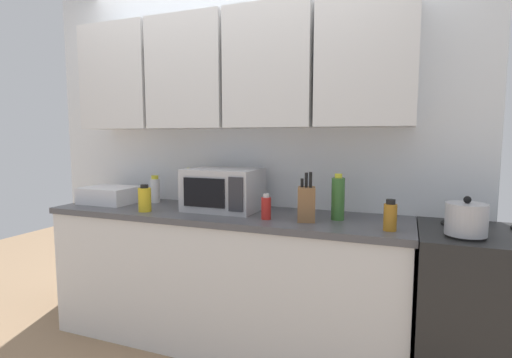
{
  "coord_description": "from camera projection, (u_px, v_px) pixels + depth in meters",
  "views": [
    {
      "loc": [
        1.12,
        -2.57,
        1.39
      ],
      "look_at": [
        0.22,
        -0.25,
        1.12
      ],
      "focal_mm": 27.26,
      "sensor_mm": 36.0,
      "label": 1
    }
  ],
  "objects": [
    {
      "name": "counter_run",
      "position": [
        223.0,
        277.0,
        2.61
      ],
      "size": [
        2.38,
        0.63,
        0.9
      ],
      "color": "silver",
      "rests_on": "ground_plane"
    },
    {
      "name": "bottle_green_oil",
      "position": [
        338.0,
        198.0,
        2.3
      ],
      "size": [
        0.08,
        0.08,
        0.28
      ],
      "color": "#386B2D",
      "rests_on": "counter_run"
    },
    {
      "name": "wall_back_with_cabinets",
      "position": [
        237.0,
        110.0,
        2.71
      ],
      "size": [
        3.25,
        0.38,
        2.6
      ],
      "color": "white",
      "rests_on": "ground_plane"
    },
    {
      "name": "stove_range",
      "position": [
        493.0,
        318.0,
        2.02
      ],
      "size": [
        0.76,
        0.64,
        0.91
      ],
      "color": "black",
      "rests_on": "ground_plane"
    },
    {
      "name": "bottle_red_sauce",
      "position": [
        266.0,
        208.0,
        2.32
      ],
      "size": [
        0.06,
        0.06,
        0.15
      ],
      "color": "red",
      "rests_on": "counter_run"
    },
    {
      "name": "microwave",
      "position": [
        223.0,
        189.0,
        2.6
      ],
      "size": [
        0.48,
        0.37,
        0.28
      ],
      "color": "#B7B7BC",
      "rests_on": "counter_run"
    },
    {
      "name": "knife_block",
      "position": [
        306.0,
        203.0,
        2.26
      ],
      "size": [
        0.13,
        0.14,
        0.29
      ],
      "color": "brown",
      "rests_on": "counter_run"
    },
    {
      "name": "bottle_white_jar",
      "position": [
        155.0,
        190.0,
        2.92
      ],
      "size": [
        0.07,
        0.07,
        0.2
      ],
      "color": "white",
      "rests_on": "counter_run"
    },
    {
      "name": "kettle",
      "position": [
        466.0,
        219.0,
        1.9
      ],
      "size": [
        0.19,
        0.19,
        0.19
      ],
      "color": "#B2B2B7",
      "rests_on": "stove_range"
    },
    {
      "name": "bottle_spice_jar",
      "position": [
        190.0,
        187.0,
        2.86
      ],
      "size": [
        0.05,
        0.05,
        0.26
      ],
      "color": "#BC6638",
      "rests_on": "counter_run"
    },
    {
      "name": "dish_rack",
      "position": [
        110.0,
        195.0,
        2.89
      ],
      "size": [
        0.38,
        0.3,
        0.12
      ],
      "primitive_type": "cube",
      "color": "silver",
      "rests_on": "counter_run"
    },
    {
      "name": "bottle_yellow_mustard",
      "position": [
        145.0,
        199.0,
        2.56
      ],
      "size": [
        0.08,
        0.08,
        0.18
      ],
      "color": "gold",
      "rests_on": "counter_run"
    },
    {
      "name": "bottle_amber_vinegar",
      "position": [
        390.0,
        216.0,
        2.03
      ],
      "size": [
        0.07,
        0.07,
        0.17
      ],
      "color": "#AD701E",
      "rests_on": "counter_run"
    }
  ]
}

